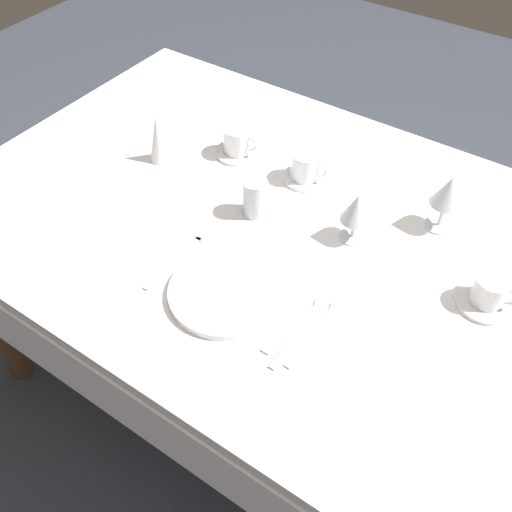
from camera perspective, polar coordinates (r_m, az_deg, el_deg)
ground_plane at (r=2.00m, az=3.09°, el=-13.10°), size 6.00×6.00×0.00m
dining_table at (r=1.48m, az=4.08°, el=0.03°), size 1.80×1.11×0.74m
dinner_plate at (r=1.28m, az=-3.04°, el=-3.56°), size 0.25×0.25×0.02m
fork_outer at (r=1.37m, az=-7.44°, el=0.02°), size 0.02×0.23×0.00m
dinner_knife at (r=1.24m, az=3.52°, el=-6.23°), size 0.02×0.22×0.00m
spoon_soup at (r=1.24m, az=4.96°, el=-6.49°), size 0.03×0.22×0.01m
spoon_dessert at (r=1.24m, az=6.52°, el=-6.65°), size 0.03×0.22×0.01m
saucer_left at (r=1.58m, az=4.85°, el=7.74°), size 0.12×0.12×0.01m
coffee_cup_left at (r=1.55m, az=5.01°, el=8.94°), size 0.11×0.08×0.07m
saucer_right at (r=1.66m, az=-1.80°, el=10.23°), size 0.13×0.13×0.01m
coffee_cup_right at (r=1.64m, az=-1.78°, el=11.41°), size 0.11×0.08×0.07m
saucer_far at (r=1.36m, az=21.66°, el=-4.17°), size 0.13×0.13×0.01m
coffee_cup_far at (r=1.33m, az=22.17°, el=-3.15°), size 0.10×0.07×0.07m
wine_glass_centre at (r=1.36m, az=9.89°, el=4.54°), size 0.07×0.07×0.13m
wine_glass_left at (r=1.44m, az=18.46°, el=5.92°), size 0.08×0.08×0.15m
drink_tumbler at (r=1.44m, az=-0.02°, el=5.67°), size 0.06×0.06×0.10m
napkin_folded at (r=1.62m, az=-9.60°, el=11.44°), size 0.06×0.06×0.14m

